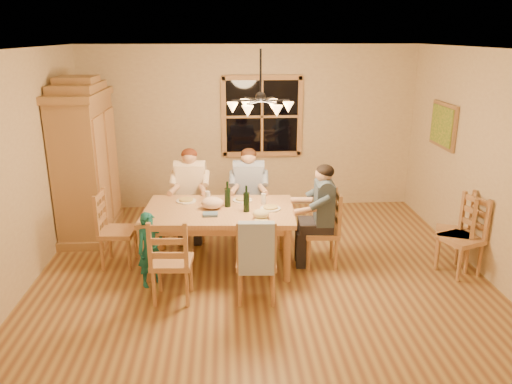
{
  "coord_description": "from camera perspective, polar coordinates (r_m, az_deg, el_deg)",
  "views": [
    {
      "loc": [
        -0.41,
        -5.72,
        2.86
      ],
      "look_at": [
        -0.05,
        0.1,
        1.0
      ],
      "focal_mm": 35.0,
      "sensor_mm": 36.0,
      "label": 1
    }
  ],
  "objects": [
    {
      "name": "chair_end_right",
      "position": [
        6.48,
        7.42,
        -5.74
      ],
      "size": [
        0.45,
        0.46,
        0.99
      ],
      "rotation": [
        0.0,
        0.0,
        1.51
      ],
      "color": "#AE814C",
      "rests_on": "floor"
    },
    {
      "name": "cap",
      "position": [
        5.93,
        0.59,
        -2.51
      ],
      "size": [
        0.2,
        0.2,
        0.11
      ],
      "primitive_type": "ellipsoid",
      "color": "#D0C28A",
      "rests_on": "dining_table"
    },
    {
      "name": "napkin",
      "position": [
        6.05,
        -5.25,
        -2.55
      ],
      "size": [
        0.19,
        0.15,
        0.03
      ],
      "primitive_type": "cube",
      "rotation": [
        0.0,
        0.0,
        -0.06
      ],
      "color": "slate",
      "rests_on": "dining_table"
    },
    {
      "name": "floor",
      "position": [
        6.41,
        0.47,
        -8.84
      ],
      "size": [
        5.5,
        5.5,
        0.0
      ],
      "primitive_type": "plane",
      "color": "brown",
      "rests_on": "ground"
    },
    {
      "name": "towel",
      "position": [
        5.28,
        0.05,
        -6.48
      ],
      "size": [
        0.39,
        0.12,
        0.58
      ],
      "primitive_type": "cube",
      "rotation": [
        0.0,
        0.0,
        -0.06
      ],
      "color": "#9CB1D3",
      "rests_on": "chair_near_right"
    },
    {
      "name": "cloth_bundle",
      "position": [
        6.26,
        -5.03,
        -1.25
      ],
      "size": [
        0.28,
        0.22,
        0.15
      ],
      "primitive_type": "ellipsoid",
      "color": "beige",
      "rests_on": "dining_table"
    },
    {
      "name": "chair_spare_back",
      "position": [
        6.84,
        21.53,
        -5.57
      ],
      "size": [
        0.56,
        0.57,
        0.99
      ],
      "rotation": [
        0.0,
        0.0,
        1.17
      ],
      "color": "#AE814C",
      "rests_on": "floor"
    },
    {
      "name": "chair_near_left",
      "position": [
        5.7,
        -9.51,
        -9.26
      ],
      "size": [
        0.46,
        0.45,
        0.99
      ],
      "rotation": [
        0.0,
        0.0,
        -0.06
      ],
      "color": "#AE814C",
      "rests_on": "floor"
    },
    {
      "name": "wine_glass_a",
      "position": [
        6.53,
        -5.53,
        -0.51
      ],
      "size": [
        0.06,
        0.06,
        0.14
      ],
      "primitive_type": "cylinder",
      "color": "silver",
      "rests_on": "dining_table"
    },
    {
      "name": "wine_bottle_a",
      "position": [
        6.29,
        -3.27,
        -0.25
      ],
      "size": [
        0.08,
        0.08,
        0.33
      ],
      "primitive_type": "cylinder",
      "color": "black",
      "rests_on": "dining_table"
    },
    {
      "name": "window",
      "position": [
        8.31,
        0.69,
        8.62
      ],
      "size": [
        1.3,
        0.06,
        1.3
      ],
      "color": "black",
      "rests_on": "wall_back"
    },
    {
      "name": "armoire",
      "position": [
        7.6,
        -18.83,
        3.01
      ],
      "size": [
        0.66,
        1.4,
        2.3
      ],
      "color": "#9B6943",
      "rests_on": "floor"
    },
    {
      "name": "adult_plaid_man",
      "position": [
        7.07,
        -0.84,
        1.08
      ],
      "size": [
        0.41,
        0.44,
        0.87
      ],
      "rotation": [
        0.0,
        0.0,
        3.08
      ],
      "color": "#314C89",
      "rests_on": "floor"
    },
    {
      "name": "wall_back",
      "position": [
        8.36,
        -0.71,
        7.29
      ],
      "size": [
        5.5,
        0.02,
        2.7
      ],
      "primitive_type": "cube",
      "color": "#CEB492",
      "rests_on": "floor"
    },
    {
      "name": "adult_woman",
      "position": [
        7.12,
        -7.52,
        1.06
      ],
      "size": [
        0.41,
        0.44,
        0.87
      ],
      "rotation": [
        0.0,
        0.0,
        3.08
      ],
      "color": "beige",
      "rests_on": "floor"
    },
    {
      "name": "chair_near_right",
      "position": [
        5.62,
        0.04,
        -9.38
      ],
      "size": [
        0.46,
        0.45,
        0.99
      ],
      "rotation": [
        0.0,
        0.0,
        -0.06
      ],
      "color": "#AE814C",
      "rests_on": "floor"
    },
    {
      "name": "dining_table",
      "position": [
        6.3,
        -4.23,
        -2.79
      ],
      "size": [
        1.93,
        1.25,
        0.76
      ],
      "rotation": [
        0.0,
        0.0,
        -0.06
      ],
      "color": "#B27A4F",
      "rests_on": "floor"
    },
    {
      "name": "plate_slate",
      "position": [
        6.24,
        1.66,
        -1.91
      ],
      "size": [
        0.26,
        0.26,
        0.02
      ],
      "primitive_type": "cylinder",
      "color": "white",
      "rests_on": "dining_table"
    },
    {
      "name": "plate_woman",
      "position": [
        6.58,
        -7.99,
        -1.01
      ],
      "size": [
        0.26,
        0.26,
        0.02
      ],
      "primitive_type": "cylinder",
      "color": "white",
      "rests_on": "dining_table"
    },
    {
      "name": "chair_far_right",
      "position": [
        7.24,
        -0.82,
        -3.01
      ],
      "size": [
        0.46,
        0.45,
        0.99
      ],
      "rotation": [
        0.0,
        0.0,
        3.08
      ],
      "color": "#AE814C",
      "rests_on": "floor"
    },
    {
      "name": "chandelier",
      "position": [
        5.78,
        0.52,
        9.9
      ],
      "size": [
        0.77,
        0.68,
        0.71
      ],
      "color": "black",
      "rests_on": "ceiling"
    },
    {
      "name": "wall_right",
      "position": [
        6.7,
        24.69,
        3.02
      ],
      "size": [
        0.02,
        5.0,
        2.7
      ],
      "primitive_type": "cube",
      "color": "#CEB492",
      "rests_on": "floor"
    },
    {
      "name": "painting",
      "position": [
        7.69,
        20.6,
        7.14
      ],
      "size": [
        0.06,
        0.78,
        0.64
      ],
      "color": "#9B6943",
      "rests_on": "wall_right"
    },
    {
      "name": "adult_slate_man",
      "position": [
        6.28,
        7.61,
        -1.23
      ],
      "size": [
        0.44,
        0.41,
        0.87
      ],
      "rotation": [
        0.0,
        0.0,
        1.51
      ],
      "color": "#3D4E61",
      "rests_on": "floor"
    },
    {
      "name": "chair_far_left",
      "position": [
        7.3,
        -7.36,
        -2.99
      ],
      "size": [
        0.46,
        0.45,
        0.99
      ],
      "rotation": [
        0.0,
        0.0,
        3.08
      ],
      "color": "#AE814C",
      "rests_on": "floor"
    },
    {
      "name": "wall_left",
      "position": [
        6.36,
        -25.07,
        2.25
      ],
      "size": [
        0.02,
        5.0,
        2.7
      ],
      "primitive_type": "cube",
      "color": "#CEB492",
      "rests_on": "floor"
    },
    {
      "name": "ceiling",
      "position": [
        5.73,
        0.54,
        16.08
      ],
      "size": [
        5.5,
        5.0,
        0.02
      ],
      "primitive_type": "cube",
      "color": "white",
      "rests_on": "wall_back"
    },
    {
      "name": "wine_glass_b",
      "position": [
        6.41,
        0.87,
        -0.78
      ],
      "size": [
        0.06,
        0.06,
        0.14
      ],
      "primitive_type": "cylinder",
      "color": "silver",
      "rests_on": "dining_table"
    },
    {
      "name": "chair_end_left",
      "position": [
        6.65,
        -15.42,
        -5.6
      ],
      "size": [
        0.45,
        0.46,
        0.99
      ],
      "rotation": [
        0.0,
        0.0,
        -1.63
      ],
      "color": "#AE814C",
      "rests_on": "floor"
    },
    {
      "name": "wine_bottle_b",
      "position": [
        6.11,
        -1.1,
        -0.78
      ],
      "size": [
        0.08,
        0.08,
        0.33
      ],
      "primitive_type": "cylinder",
      "color": "black",
      "rests_on": "dining_table"
    },
    {
      "name": "child",
      "position": [
        5.98,
        -11.97,
        -6.45
      ],
      "size": [
        0.4,
        0.36,
        0.91
      ],
      "primitive_type": "imported",
      "rotation": [
        0.0,
        0.0,
        0.57
      ],
      "color": "#18686C",
      "rests_on": "floor"
    },
    {
      "name": "chair_spare_front",
      "position": [
        6.69,
        22.18,
        -6.19
      ],
      "size": [
        0.55,
        0.56,
        0.99
      ],
      "rotation": [
        0.0,
        0.0,
        1.95
      ],
      "color": "#AE814C",
      "rests_on": "floor"
    },
    {
      "name": "plate_plaid",
      "position": [
        6.55,
        -1.55,
        -0.94
      ],
      "size": [
        0.26,
        0.26,
        0.02
      ],
      "primitive_type": "cylinder",
      "color": "white",
      "rests_on": "dining_table"
    }
  ]
}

